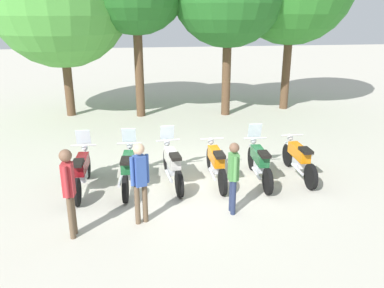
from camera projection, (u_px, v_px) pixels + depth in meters
ground_plane at (195, 183)px, 9.96m from camera, size 80.00×80.00×0.00m
motorcycle_0 at (82, 170)px, 9.46m from camera, size 0.62×2.19×1.37m
motorcycle_1 at (128, 168)px, 9.60m from camera, size 0.62×2.19×1.37m
motorcycle_2 at (172, 164)px, 9.85m from camera, size 0.62×2.19×1.37m
motorcycle_3 at (216, 163)px, 9.96m from camera, size 0.62×2.19×0.99m
motorcycle_4 at (259, 161)px, 10.01m from camera, size 0.62×2.19×1.37m
motorcycle_5 at (299, 158)px, 10.26m from camera, size 0.62×2.19×0.99m
person_0 at (69, 186)px, 7.30m from camera, size 0.26×0.41×1.80m
person_1 at (140, 177)px, 7.79m from camera, size 0.40×0.30×1.75m
person_2 at (233, 173)px, 8.23m from camera, size 0.22×0.40×1.61m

